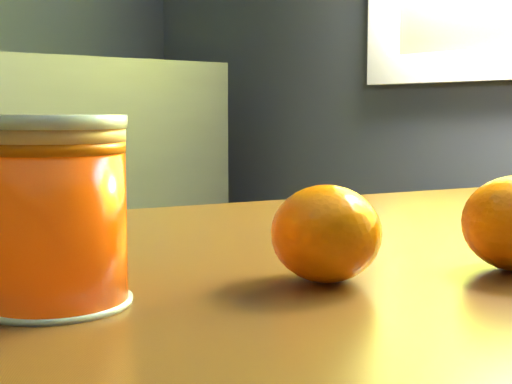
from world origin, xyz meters
TOP-DOWN VIEW (x-y plane):
  - table at (0.90, 0.07)m, footprint 1.01×0.80m
  - juice_glass at (0.68, 0.08)m, footprint 0.08×0.08m
  - orange_back at (0.84, 0.02)m, footprint 0.09×0.09m

SIDE VIEW (x-z plane):
  - table at x=0.90m, z-range 0.25..0.93m
  - orange_back at x=0.84m, z-range 0.68..0.74m
  - juice_glass at x=0.68m, z-range 0.68..0.78m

